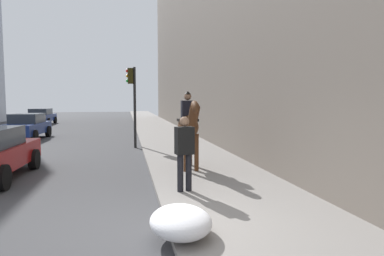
# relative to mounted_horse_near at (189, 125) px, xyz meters

# --- Properties ---
(sidewalk_slab) EXTENTS (120.00, 3.36, 0.12)m
(sidewalk_slab) POSITION_rel_mounted_horse_near_xyz_m (-4.55, -0.50, -1.38)
(sidewalk_slab) COLOR gray
(sidewalk_slab) RESTS_ON ground
(mounted_horse_near) EXTENTS (2.15, 0.61, 2.35)m
(mounted_horse_near) POSITION_rel_mounted_horse_near_xyz_m (0.00, 0.00, 0.00)
(mounted_horse_near) COLOR #4C2B16
(mounted_horse_near) RESTS_ON sidewalk_slab
(pedestrian_greeting) EXTENTS (0.33, 0.44, 1.70)m
(pedestrian_greeting) POSITION_rel_mounted_horse_near_xyz_m (-2.46, 0.55, -0.35)
(pedestrian_greeting) COLOR black
(pedestrian_greeting) RESTS_ON sidewalk_slab
(car_near_lane) EXTENTS (4.02, 2.06, 1.44)m
(car_near_lane) POSITION_rel_mounted_horse_near_xyz_m (22.57, 9.43, -0.69)
(car_near_lane) COLOR navy
(car_near_lane) RESTS_ON ground
(car_far_lane) EXTENTS (4.22, 2.02, 1.44)m
(car_far_lane) POSITION_rel_mounted_horse_near_xyz_m (10.25, 7.34, -0.70)
(car_far_lane) COLOR navy
(car_far_lane) RESTS_ON ground
(traffic_light_near_curb) EXTENTS (0.20, 0.44, 3.68)m
(traffic_light_near_curb) POSITION_rel_mounted_horse_near_xyz_m (5.69, 1.54, 1.04)
(traffic_light_near_curb) COLOR black
(traffic_light_near_curb) RESTS_ON ground
(snow_pile_near) EXTENTS (1.23, 0.95, 0.43)m
(snow_pile_near) POSITION_rel_mounted_horse_near_xyz_m (-4.91, 1.03, -1.11)
(snow_pile_near) COLOR white
(snow_pile_near) RESTS_ON sidewalk_slab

